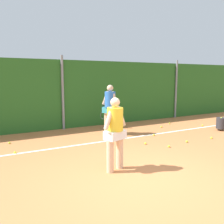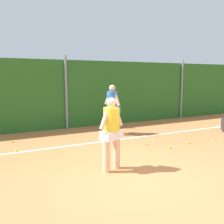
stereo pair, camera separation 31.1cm
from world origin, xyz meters
name	(u,v)px [view 2 (the right image)]	position (x,y,z in m)	size (l,w,h in m)	color
ground_plane	(106,156)	(0.00, 1.63, 0.00)	(31.37, 31.37, 0.00)	#C67542
hedge_fence_backdrop	(65,95)	(0.00, 5.55, 1.36)	(20.39, 0.25, 2.72)	#286023
fence_post_center	(66,93)	(0.00, 5.37, 1.44)	(0.10, 0.10, 2.89)	gray
fence_post_right	(182,89)	(5.88, 5.37, 1.44)	(0.10, 0.10, 2.89)	gray
court_baseline_paint	(89,143)	(0.00, 2.93, 0.00)	(14.90, 0.10, 0.01)	white
player_foreground_near	(112,130)	(-0.32, 0.66, 0.91)	(0.65, 0.42, 1.62)	beige
player_midcourt	(112,107)	(1.19, 3.70, 1.00)	(0.46, 0.77, 1.78)	beige
tennis_ball_0	(207,126)	(5.32, 3.12, 0.03)	(0.07, 0.07, 0.07)	#CCDB33
tennis_ball_1	(170,147)	(1.95, 1.42, 0.03)	(0.07, 0.07, 0.07)	#CCDB33
tennis_ball_2	(215,139)	(3.88, 1.50, 0.03)	(0.07, 0.07, 0.07)	#CCDB33
tennis_ball_4	(16,151)	(-2.12, 2.99, 0.03)	(0.07, 0.07, 0.07)	#CCDB33
tennis_ball_5	(146,144)	(1.52, 2.01, 0.03)	(0.07, 0.07, 0.07)	#CCDB33
tennis_ball_6	(174,124)	(4.42, 4.15, 0.03)	(0.07, 0.07, 0.07)	#CCDB33
tennis_ball_7	(189,142)	(2.80, 1.55, 0.03)	(0.07, 0.07, 0.07)	#CCDB33
tennis_ball_8	(165,127)	(3.62, 3.75, 0.03)	(0.07, 0.07, 0.07)	#CCDB33
tennis_ball_9	(156,135)	(2.45, 2.77, 0.03)	(0.07, 0.07, 0.07)	#CCDB33
tennis_ball_13	(12,142)	(-2.14, 4.10, 0.03)	(0.07, 0.07, 0.07)	#CCDB33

